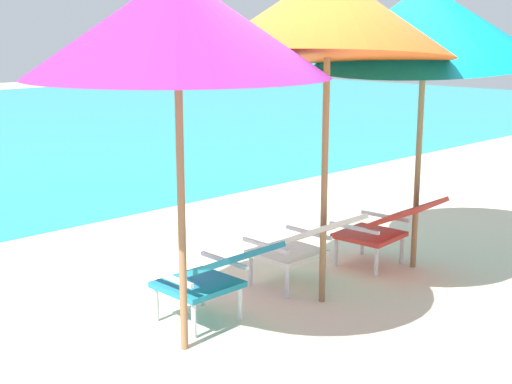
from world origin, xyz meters
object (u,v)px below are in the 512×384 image
Objects in this scene: lounge_chair_center at (303,243)px; lounge_chair_right at (387,225)px; lounge_chair_left at (214,274)px; beach_umbrella_right at (425,24)px; beach_umbrella_center at (328,13)px; beach_umbrella_left at (177,25)px.

lounge_chair_center and lounge_chair_right have the same top height.
lounge_chair_left is 1.93m from lounge_chair_right.
beach_umbrella_right is (0.22, -0.14, 1.72)m from lounge_chair_right.
beach_umbrella_center is (0.93, -0.20, 1.78)m from lounge_chair_left.
lounge_chair_center is 2.09m from beach_umbrella_right.
beach_umbrella_center is (-0.07, -0.27, 1.78)m from lounge_chair_center.
beach_umbrella_center is (-1.00, -0.12, 1.78)m from lounge_chair_right.
beach_umbrella_center is 1.22m from beach_umbrella_right.
lounge_chair_left is 0.34× the size of beach_umbrella_center.
beach_umbrella_right reaches higher than lounge_chair_right.
beach_umbrella_center reaches higher than lounge_chair_left.
lounge_chair_right is (0.93, -0.15, 0.00)m from lounge_chair_center.
lounge_chair_left is at bearing -176.01° from lounge_chair_center.
lounge_chair_left is 1.01m from lounge_chair_center.
lounge_chair_left is 2.76m from beach_umbrella_right.
lounge_chair_right is at bearing 147.67° from beach_umbrella_right.
beach_umbrella_center is (1.30, -0.08, 0.09)m from beach_umbrella_left.
lounge_chair_right is 0.36× the size of beach_umbrella_center.
beach_umbrella_center reaches higher than lounge_chair_center.
lounge_chair_left is at bearing 177.63° from lounge_chair_right.
lounge_chair_left is 0.37× the size of beach_umbrella_left.
beach_umbrella_left reaches higher than lounge_chair_right.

